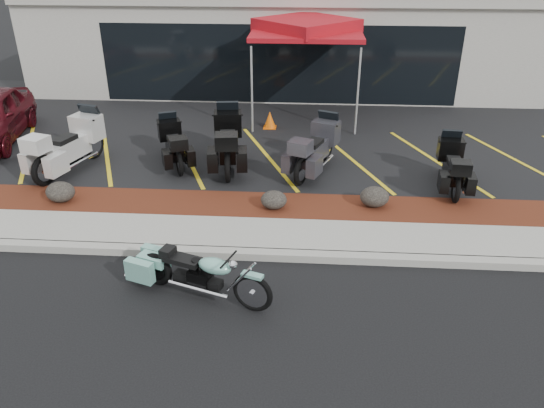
# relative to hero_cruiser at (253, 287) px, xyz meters

# --- Properties ---
(ground) EXTENTS (90.00, 90.00, 0.00)m
(ground) POSITION_rel_hero_cruiser_xyz_m (-0.23, 0.67, -0.46)
(ground) COLOR black
(ground) RESTS_ON ground
(curb) EXTENTS (24.00, 0.25, 0.15)m
(curb) POSITION_rel_hero_cruiser_xyz_m (-0.23, 1.57, -0.38)
(curb) COLOR gray
(curb) RESTS_ON ground
(sidewalk) EXTENTS (24.00, 1.20, 0.15)m
(sidewalk) POSITION_rel_hero_cruiser_xyz_m (-0.23, 2.27, -0.38)
(sidewalk) COLOR gray
(sidewalk) RESTS_ON ground
(mulch_bed) EXTENTS (24.00, 1.20, 0.16)m
(mulch_bed) POSITION_rel_hero_cruiser_xyz_m (-0.23, 3.47, -0.38)
(mulch_bed) COLOR #3B1B0D
(mulch_bed) RESTS_ON ground
(upper_lot) EXTENTS (26.00, 9.60, 0.15)m
(upper_lot) POSITION_rel_hero_cruiser_xyz_m (-0.23, 8.87, -0.38)
(upper_lot) COLOR black
(upper_lot) RESTS_ON ground
(dealership_building) EXTENTS (18.00, 8.16, 4.00)m
(dealership_building) POSITION_rel_hero_cruiser_xyz_m (-0.23, 15.14, 1.55)
(dealership_building) COLOR #9C978D
(dealership_building) RESTS_ON ground
(boulder_left) EXTENTS (0.64, 0.53, 0.45)m
(boulder_left) POSITION_rel_hero_cruiser_xyz_m (-4.59, 3.32, -0.07)
(boulder_left) COLOR black
(boulder_left) RESTS_ON mulch_bed
(boulder_mid) EXTENTS (0.56, 0.47, 0.40)m
(boulder_mid) POSITION_rel_hero_cruiser_xyz_m (0.12, 3.30, -0.10)
(boulder_mid) COLOR black
(boulder_mid) RESTS_ON mulch_bed
(boulder_right) EXTENTS (0.63, 0.52, 0.45)m
(boulder_right) POSITION_rel_hero_cruiser_xyz_m (2.29, 3.55, -0.08)
(boulder_right) COLOR black
(boulder_right) RESTS_ON mulch_bed
(hero_cruiser) EXTENTS (2.67, 1.49, 0.92)m
(hero_cruiser) POSITION_rel_hero_cruiser_xyz_m (0.00, 0.00, 0.00)
(hero_cruiser) COLOR #75B6A6
(hero_cruiser) RESTS_ON ground
(touring_white) EXTENTS (1.65, 2.68, 1.46)m
(touring_white) POSITION_rel_hero_cruiser_xyz_m (-4.77, 5.86, 0.42)
(touring_white) COLOR silver
(touring_white) RESTS_ON upper_lot
(touring_black_front) EXTENTS (1.50, 2.18, 1.18)m
(touring_black_front) POSITION_rel_hero_cruiser_xyz_m (-2.85, 6.26, 0.28)
(touring_black_front) COLOR black
(touring_black_front) RESTS_ON upper_lot
(touring_black_mid) EXTENTS (1.26, 2.59, 1.45)m
(touring_black_mid) POSITION_rel_hero_cruiser_xyz_m (-1.29, 6.42, 0.42)
(touring_black_mid) COLOR black
(touring_black_mid) RESTS_ON upper_lot
(touring_grey) EXTENTS (1.68, 2.46, 1.34)m
(touring_grey) POSITION_rel_hero_cruiser_xyz_m (1.31, 6.11, 0.36)
(touring_grey) COLOR #323237
(touring_grey) RESTS_ON upper_lot
(touring_black_rear) EXTENTS (0.95, 2.09, 1.18)m
(touring_black_rear) POSITION_rel_hero_cruiser_xyz_m (4.22, 5.35, 0.28)
(touring_black_rear) COLOR black
(touring_black_rear) RESTS_ON upper_lot
(traffic_cone) EXTENTS (0.48, 0.48, 0.51)m
(traffic_cone) POSITION_rel_hero_cruiser_xyz_m (-0.35, 8.62, -0.05)
(traffic_cone) COLOR #EA5E07
(traffic_cone) RESTS_ON upper_lot
(popup_canopy) EXTENTS (4.32, 4.32, 3.04)m
(popup_canopy) POSITION_rel_hero_cruiser_xyz_m (0.69, 9.74, 2.45)
(popup_canopy) COLOR silver
(popup_canopy) RESTS_ON upper_lot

